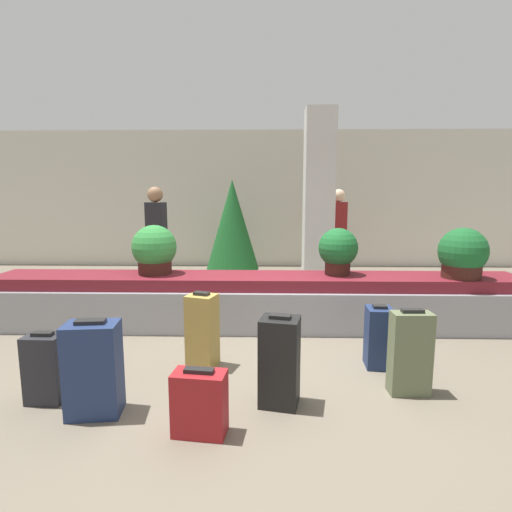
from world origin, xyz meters
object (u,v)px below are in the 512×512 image
(suitcase_5, at_px, (93,369))
(suitcase_6, at_px, (200,403))
(suitcase_3, at_px, (410,353))
(suitcase_1, at_px, (378,337))
(suitcase_2, at_px, (202,331))
(suitcase_4, at_px, (280,361))
(pillar, at_px, (319,200))
(decorated_tree, at_px, (232,225))
(traveler_0, at_px, (338,225))
(traveler_2, at_px, (158,236))
(potted_plant_0, at_px, (463,254))
(suitcase_0, at_px, (45,368))
(potted_plant_1, at_px, (154,250))
(traveler_1, at_px, (156,230))
(potted_plant_2, at_px, (338,250))

(suitcase_5, relative_size, suitcase_6, 1.55)
(suitcase_3, bearing_deg, suitcase_1, 100.24)
(suitcase_2, bearing_deg, suitcase_4, -26.10)
(suitcase_1, bearing_deg, pillar, 96.33)
(decorated_tree, bearing_deg, traveler_0, -3.74)
(pillar, relative_size, suitcase_5, 4.21)
(suitcase_1, relative_size, traveler_2, 0.40)
(suitcase_1, relative_size, suitcase_6, 1.28)
(suitcase_1, bearing_deg, suitcase_4, -139.50)
(potted_plant_0, distance_m, decorated_tree, 4.51)
(suitcase_0, distance_m, traveler_2, 4.39)
(potted_plant_1, xyz_separation_m, decorated_tree, (0.77, 3.07, 0.11))
(traveler_2, bearing_deg, decorated_tree, 150.67)
(suitcase_1, xyz_separation_m, traveler_0, (0.33, 4.25, 0.80))
(suitcase_5, bearing_deg, decorated_tree, 76.64)
(traveler_1, height_order, decorated_tree, decorated_tree)
(suitcase_3, height_order, suitcase_4, suitcase_4)
(potted_plant_1, bearing_deg, potted_plant_2, 0.09)
(suitcase_4, xyz_separation_m, suitcase_5, (-1.44, -0.18, 0.00))
(suitcase_0, height_order, potted_plant_0, potted_plant_0)
(suitcase_6, height_order, traveler_1, traveler_1)
(suitcase_6, bearing_deg, traveler_0, 77.34)
(suitcase_6, relative_size, potted_plant_0, 0.78)
(suitcase_2, xyz_separation_m, suitcase_5, (-0.70, -0.90, 0.00))
(suitcase_0, relative_size, decorated_tree, 0.30)
(suitcase_2, xyz_separation_m, traveler_1, (-1.21, 2.85, 0.75))
(pillar, distance_m, suitcase_4, 4.49)
(suitcase_2, height_order, suitcase_5, suitcase_5)
(suitcase_5, relative_size, potted_plant_1, 1.19)
(suitcase_0, distance_m, potted_plant_0, 4.70)
(suitcase_4, bearing_deg, suitcase_0, -168.02)
(suitcase_0, height_order, suitcase_1, suitcase_1)
(suitcase_1, distance_m, potted_plant_1, 2.97)
(suitcase_5, relative_size, potted_plant_0, 1.21)
(suitcase_2, distance_m, suitcase_6, 1.16)
(pillar, xyz_separation_m, potted_plant_1, (-2.40, -2.16, -0.62))
(suitcase_4, bearing_deg, suitcase_1, 48.78)
(potted_plant_0, bearing_deg, suitcase_6, -141.38)
(suitcase_1, bearing_deg, suitcase_0, -161.88)
(potted_plant_2, bearing_deg, suitcase_5, -135.00)
(suitcase_1, distance_m, suitcase_6, 1.97)
(suitcase_1, bearing_deg, traveler_0, 89.12)
(suitcase_3, bearing_deg, potted_plant_1, 143.74)
(traveler_0, bearing_deg, potted_plant_1, -151.31)
(suitcase_4, height_order, potted_plant_2, potted_plant_2)
(suitcase_1, xyz_separation_m, traveler_2, (-3.14, 3.57, 0.64))
(suitcase_2, bearing_deg, suitcase_3, 2.71)
(suitcase_6, relative_size, potted_plant_2, 0.81)
(pillar, bearing_deg, potted_plant_2, -90.43)
(suitcase_2, xyz_separation_m, traveler_0, (2.07, 4.28, 0.74))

